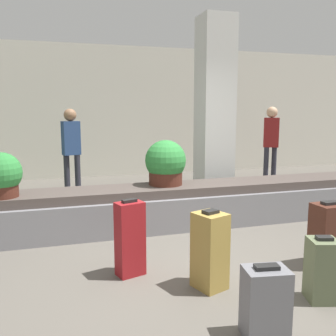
% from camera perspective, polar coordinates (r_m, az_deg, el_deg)
% --- Properties ---
extents(ground_plane, '(18.00, 18.00, 0.00)m').
position_cam_1_polar(ground_plane, '(4.21, 5.70, -14.24)').
color(ground_plane, '#59544C').
extents(back_wall, '(18.00, 0.06, 3.20)m').
position_cam_1_polar(back_wall, '(9.47, -7.71, 8.48)').
color(back_wall, beige).
rests_on(back_wall, ground_plane).
extents(carousel, '(8.95, 0.81, 0.59)m').
position_cam_1_polar(carousel, '(5.38, -0.00, -5.86)').
color(carousel, gray).
rests_on(carousel, ground_plane).
extents(pillar, '(0.55, 0.55, 3.20)m').
position_cam_1_polar(pillar, '(6.54, 7.10, 8.37)').
color(pillar, silver).
rests_on(pillar, ground_plane).
extents(suitcase_0, '(0.33, 0.28, 0.70)m').
position_cam_1_polar(suitcase_0, '(4.37, 23.19, -9.32)').
color(suitcase_0, '#472319').
rests_on(suitcase_0, ground_plane).
extents(suitcase_1, '(0.35, 0.28, 0.55)m').
position_cam_1_polar(suitcase_1, '(2.96, 14.60, -19.24)').
color(suitcase_1, slate).
rests_on(suitcase_1, ground_plane).
extents(suitcase_2, '(0.31, 0.25, 0.78)m').
position_cam_1_polar(suitcase_2, '(3.81, -5.81, -10.65)').
color(suitcase_2, maroon).
rests_on(suitcase_2, ground_plane).
extents(suitcase_3, '(0.30, 0.31, 0.58)m').
position_cam_1_polar(suitcase_3, '(3.61, 22.44, -14.14)').
color(suitcase_3, '#5B6647').
rests_on(suitcase_3, ground_plane).
extents(suitcase_4, '(0.33, 0.35, 0.75)m').
position_cam_1_polar(suitcase_4, '(3.56, 6.40, -12.38)').
color(suitcase_4, '#A3843D').
rests_on(suitcase_4, ground_plane).
extents(potted_plant_0, '(0.50, 0.50, 0.55)m').
position_cam_1_polar(potted_plant_0, '(4.99, -24.09, -1.07)').
color(potted_plant_0, '#4C2319').
rests_on(potted_plant_0, carousel).
extents(potted_plant_1, '(0.58, 0.58, 0.64)m').
position_cam_1_polar(potted_plant_1, '(5.32, -0.37, 0.68)').
color(potted_plant_1, '#4C2319').
rests_on(potted_plant_1, carousel).
extents(traveler_0, '(0.37, 0.31, 1.72)m').
position_cam_1_polar(traveler_0, '(8.66, 15.43, 4.46)').
color(traveler_0, '#282833').
rests_on(traveler_0, ground_plane).
extents(traveler_1, '(0.36, 0.27, 1.67)m').
position_cam_1_polar(traveler_1, '(7.33, -14.53, 3.48)').
color(traveler_1, '#282833').
rests_on(traveler_1, ground_plane).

